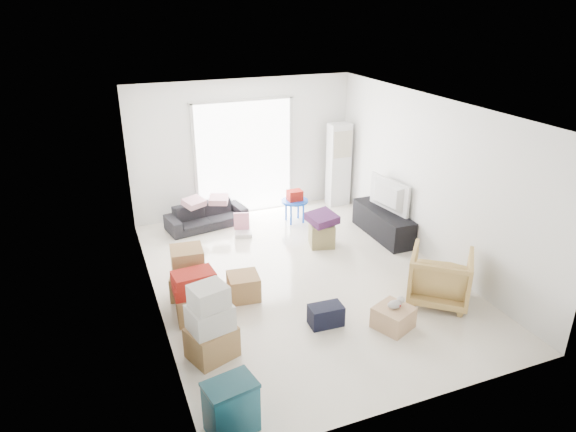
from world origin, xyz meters
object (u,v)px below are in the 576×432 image
(armchair, at_px, (440,274))
(tv_console, at_px, (383,223))
(kids_table, at_px, (295,199))
(sofa, at_px, (206,212))
(television, at_px, (384,207))
(storage_bins, at_px, (231,407))
(ottoman, at_px, (322,235))
(ac_tower, at_px, (339,165))
(wood_crate, at_px, (393,317))

(armchair, bearing_deg, tv_console, -60.07)
(armchair, distance_m, kids_table, 3.55)
(sofa, height_order, armchair, armchair)
(television, distance_m, armchair, 2.27)
(storage_bins, xyz_separation_m, ottoman, (2.67, 3.55, -0.09))
(ac_tower, relative_size, kids_table, 2.67)
(tv_console, distance_m, ottoman, 1.23)
(ac_tower, distance_m, ottoman, 2.19)
(television, xyz_separation_m, kids_table, (-1.27, 1.21, -0.10))
(ac_tower, bearing_deg, television, -88.38)
(armchair, height_order, ottoman, armchair)
(armchair, relative_size, ottoman, 2.05)
(television, distance_m, sofa, 3.37)
(kids_table, bearing_deg, ottoman, -87.90)
(sofa, xyz_separation_m, storage_bins, (-0.96, -5.12, -0.00))
(ottoman, bearing_deg, wood_crate, -93.71)
(tv_console, relative_size, storage_bins, 2.55)
(storage_bins, height_order, ottoman, storage_bins)
(storage_bins, bearing_deg, kids_table, 60.85)
(television, relative_size, wood_crate, 2.27)
(ac_tower, distance_m, television, 1.79)
(ac_tower, relative_size, tv_console, 1.16)
(ac_tower, xyz_separation_m, kids_table, (-1.22, -0.55, -0.41))
(sofa, height_order, wood_crate, sofa)
(tv_console, xyz_separation_m, armchair, (-0.42, -2.23, 0.18))
(ac_tower, height_order, kids_table, ac_tower)
(sofa, xyz_separation_m, wood_crate, (1.55, -4.19, -0.15))
(armchair, distance_m, storage_bins, 3.71)
(tv_console, distance_m, kids_table, 1.77)
(ottoman, bearing_deg, kids_table, 92.10)
(television, bearing_deg, sofa, 52.88)
(wood_crate, bearing_deg, armchair, 19.16)
(television, height_order, ottoman, television)
(kids_table, xyz_separation_m, wood_crate, (-0.13, -3.78, -0.32))
(sofa, bearing_deg, kids_table, -23.58)
(television, bearing_deg, tv_console, -0.00)
(ottoman, distance_m, wood_crate, 2.62)
(storage_bins, xyz_separation_m, kids_table, (2.63, 4.71, 0.17))
(television, bearing_deg, ac_tower, -6.72)
(armchair, bearing_deg, television, -60.07)
(ottoman, relative_size, kids_table, 0.64)
(television, distance_m, kids_table, 1.76)
(sofa, xyz_separation_m, kids_table, (1.67, -0.40, 0.17))
(ottoman, xyz_separation_m, kids_table, (-0.04, 1.17, 0.26))
(ac_tower, distance_m, storage_bins, 6.55)
(ottoman, height_order, kids_table, kids_table)
(sofa, bearing_deg, ottoman, -52.47)
(sofa, relative_size, kids_table, 2.34)
(tv_console, height_order, armchair, armchair)
(ac_tower, xyz_separation_m, sofa, (-2.89, -0.15, -0.58))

